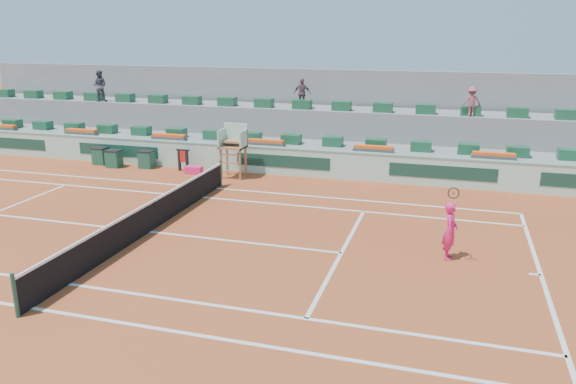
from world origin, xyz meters
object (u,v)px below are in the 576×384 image
Objects in this scene: drink_cooler_a at (146,159)px; umpire_chair at (234,143)px; tennis_player at (450,231)px; player_bag at (194,170)px.

umpire_chair is at bearing -4.74° from drink_cooler_a.
tennis_player is (14.11, -7.39, 0.43)m from drink_cooler_a.
umpire_chair is (1.99, 0.04, 1.37)m from player_bag.
tennis_player is (11.43, -6.97, 0.68)m from player_bag.
drink_cooler_a is (-4.67, 0.39, -1.12)m from umpire_chair.
umpire_chair is 1.05× the size of tennis_player.
drink_cooler_a is at bearing 171.02° from player_bag.
tennis_player is at bearing -31.36° from player_bag.
umpire_chair reaches higher than player_bag.
tennis_player is (9.44, -7.00, -0.69)m from umpire_chair.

